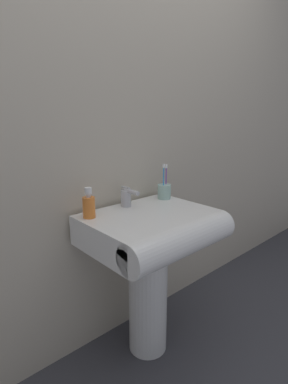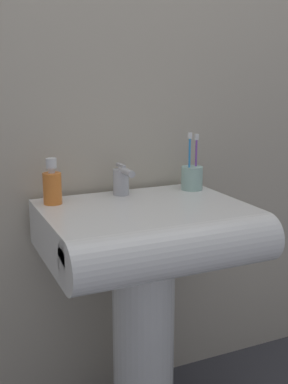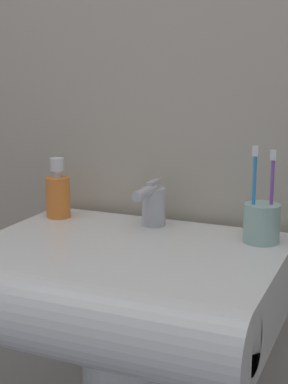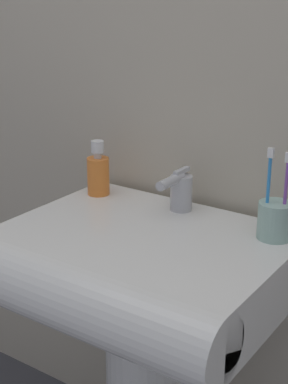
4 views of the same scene
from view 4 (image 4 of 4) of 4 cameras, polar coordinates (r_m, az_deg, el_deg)
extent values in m
cube|color=#B7AD99|center=(1.38, 6.70, 17.19)|extent=(5.00, 0.05, 2.40)
cube|color=white|center=(1.30, 0.37, -6.73)|extent=(0.60, 0.42, 0.14)
cylinder|color=white|center=(1.15, -5.70, -10.56)|extent=(0.60, 0.14, 0.14)
cylinder|color=#B7B7BC|center=(1.38, 3.63, -0.10)|extent=(0.05, 0.05, 0.08)
cylinder|color=#B7B7BC|center=(1.33, 2.62, 1.05)|extent=(0.02, 0.09, 0.02)
cube|color=#B7B7BC|center=(1.36, 3.68, 2.04)|extent=(0.01, 0.06, 0.01)
cylinder|color=#99BFB2|center=(1.25, 12.58, -2.72)|extent=(0.07, 0.07, 0.08)
cylinder|color=#338CD8|center=(1.23, 11.91, -0.28)|extent=(0.01, 0.01, 0.16)
cube|color=white|center=(1.20, 12.21, 3.74)|extent=(0.01, 0.01, 0.02)
cylinder|color=purple|center=(1.23, 13.52, -0.57)|extent=(0.01, 0.01, 0.15)
cube|color=white|center=(1.21, 13.84, 3.26)|extent=(0.01, 0.01, 0.02)
cylinder|color=orange|center=(1.48, -4.46, 1.54)|extent=(0.06, 0.06, 0.09)
cylinder|color=silver|center=(1.47, -4.51, 3.58)|extent=(0.02, 0.02, 0.01)
cylinder|color=silver|center=(1.46, -4.54, 4.42)|extent=(0.03, 0.03, 0.03)
camera|label=1|loc=(1.56, -57.15, 8.92)|focal=28.00mm
camera|label=2|loc=(1.26, -68.50, 1.28)|focal=45.00mm
camera|label=3|loc=(0.24, -57.63, -28.17)|focal=55.00mm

